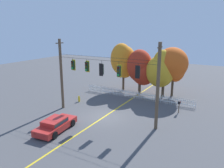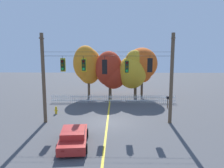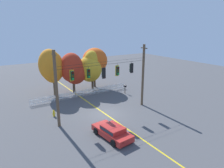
% 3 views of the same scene
% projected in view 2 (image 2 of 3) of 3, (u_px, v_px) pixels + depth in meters
% --- Properties ---
extents(ground, '(80.00, 80.00, 0.00)m').
position_uv_depth(ground, '(107.00, 122.00, 20.00)').
color(ground, '#4C4C4F').
extents(lane_centerline_stripe, '(0.16, 36.00, 0.01)m').
position_uv_depth(lane_centerline_stripe, '(107.00, 122.00, 20.00)').
color(lane_centerline_stripe, gold).
rests_on(lane_centerline_stripe, ground).
extents(signal_support_span, '(11.21, 1.10, 7.71)m').
position_uv_depth(signal_support_span, '(107.00, 78.00, 19.38)').
color(signal_support_span, brown).
rests_on(signal_support_span, ground).
extents(traffic_signal_eastbound_side, '(0.43, 0.38, 1.34)m').
position_uv_depth(traffic_signal_eastbound_side, '(63.00, 65.00, 19.28)').
color(traffic_signal_eastbound_side, black).
extents(traffic_signal_southbound_primary, '(0.43, 0.38, 1.35)m').
position_uv_depth(traffic_signal_southbound_primary, '(84.00, 65.00, 19.24)').
color(traffic_signal_southbound_primary, black).
extents(traffic_signal_northbound_primary, '(0.43, 0.38, 1.52)m').
position_uv_depth(traffic_signal_northbound_primary, '(105.00, 67.00, 19.22)').
color(traffic_signal_northbound_primary, black).
extents(traffic_signal_westbound_side, '(0.43, 0.38, 1.51)m').
position_uv_depth(traffic_signal_westbound_side, '(127.00, 67.00, 19.20)').
color(traffic_signal_westbound_side, black).
extents(traffic_signal_northbound_secondary, '(0.43, 0.38, 1.35)m').
position_uv_depth(traffic_signal_northbound_secondary, '(150.00, 65.00, 19.13)').
color(traffic_signal_northbound_secondary, black).
extents(white_picket_fence, '(14.64, 0.06, 1.00)m').
position_uv_depth(white_picket_fence, '(113.00, 99.00, 26.94)').
color(white_picket_fence, white).
rests_on(white_picket_fence, ground).
extents(autumn_maple_near_fence, '(3.63, 3.33, 6.77)m').
position_uv_depth(autumn_maple_near_fence, '(88.00, 65.00, 29.36)').
color(autumn_maple_near_fence, brown).
rests_on(autumn_maple_near_fence, ground).
extents(autumn_maple_mid, '(3.96, 3.22, 6.08)m').
position_uv_depth(autumn_maple_mid, '(111.00, 71.00, 28.81)').
color(autumn_maple_mid, '#473828').
rests_on(autumn_maple_mid, ground).
extents(autumn_oak_far_east, '(3.73, 3.58, 6.22)m').
position_uv_depth(autumn_oak_far_east, '(134.00, 70.00, 28.49)').
color(autumn_oak_far_east, '#473828').
rests_on(autumn_oak_far_east, ground).
extents(autumn_maple_far_west, '(4.00, 3.92, 6.50)m').
position_uv_depth(autumn_maple_far_west, '(142.00, 65.00, 29.37)').
color(autumn_maple_far_west, '#473828').
rests_on(autumn_maple_far_west, ground).
extents(parked_car, '(2.22, 4.34, 1.15)m').
position_uv_depth(parked_car, '(74.00, 137.00, 15.26)').
color(parked_car, red).
rests_on(parked_car, ground).
extents(fire_hydrant, '(0.38, 0.22, 0.75)m').
position_uv_depth(fire_hydrant, '(56.00, 110.00, 22.59)').
color(fire_hydrant, gold).
rests_on(fire_hydrant, ground).
extents(roadside_mailbox, '(0.25, 0.44, 1.33)m').
position_uv_depth(roadside_mailbox, '(168.00, 98.00, 24.58)').
color(roadside_mailbox, brown).
rests_on(roadside_mailbox, ground).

